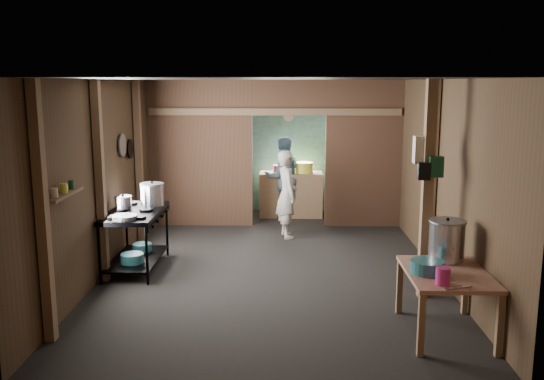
{
  "coord_description": "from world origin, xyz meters",
  "views": [
    {
      "loc": [
        0.16,
        -8.02,
        2.57
      ],
      "look_at": [
        0.0,
        -0.2,
        1.1
      ],
      "focal_mm": 38.24,
      "sensor_mm": 36.0,
      "label": 1
    }
  ],
  "objects_px": {
    "gas_range": "(136,240)",
    "stock_pot": "(447,241)",
    "pink_bucket": "(443,276)",
    "prep_table": "(445,302)",
    "cook": "(287,194)",
    "stove_pot_large": "(152,195)",
    "yellow_tub": "(304,168)"
  },
  "relations": [
    {
      "from": "gas_range",
      "to": "stock_pot",
      "type": "bearing_deg",
      "value": -23.12
    },
    {
      "from": "gas_range",
      "to": "pink_bucket",
      "type": "relative_size",
      "value": 8.44
    },
    {
      "from": "stock_pot",
      "to": "prep_table",
      "type": "bearing_deg",
      "value": -103.02
    },
    {
      "from": "gas_range",
      "to": "prep_table",
      "type": "xyz_separation_m",
      "value": [
        3.71,
        -2.01,
        -0.08
      ]
    },
    {
      "from": "stock_pot",
      "to": "cook",
      "type": "distance_m",
      "value": 3.77
    },
    {
      "from": "stock_pot",
      "to": "pink_bucket",
      "type": "distance_m",
      "value": 0.82
    },
    {
      "from": "gas_range",
      "to": "cook",
      "type": "distance_m",
      "value": 2.74
    },
    {
      "from": "prep_table",
      "to": "stock_pot",
      "type": "height_order",
      "value": "stock_pot"
    },
    {
      "from": "gas_range",
      "to": "stove_pot_large",
      "type": "bearing_deg",
      "value": 64.5
    },
    {
      "from": "pink_bucket",
      "to": "yellow_tub",
      "type": "relative_size",
      "value": 0.46
    },
    {
      "from": "stove_pot_large",
      "to": "pink_bucket",
      "type": "distance_m",
      "value": 4.37
    },
    {
      "from": "gas_range",
      "to": "prep_table",
      "type": "distance_m",
      "value": 4.22
    },
    {
      "from": "prep_table",
      "to": "stock_pot",
      "type": "xyz_separation_m",
      "value": [
        0.09,
        0.39,
        0.54
      ]
    },
    {
      "from": "prep_table",
      "to": "pink_bucket",
      "type": "distance_m",
      "value": 0.58
    },
    {
      "from": "stock_pot",
      "to": "cook",
      "type": "xyz_separation_m",
      "value": [
        -1.71,
        3.36,
        -0.14
      ]
    },
    {
      "from": "cook",
      "to": "pink_bucket",
      "type": "bearing_deg",
      "value": -174.9
    },
    {
      "from": "stove_pot_large",
      "to": "yellow_tub",
      "type": "distance_m",
      "value": 3.7
    },
    {
      "from": "stock_pot",
      "to": "yellow_tub",
      "type": "height_order",
      "value": "stock_pot"
    },
    {
      "from": "gas_range",
      "to": "yellow_tub",
      "type": "relative_size",
      "value": 3.89
    },
    {
      "from": "gas_range",
      "to": "cook",
      "type": "xyz_separation_m",
      "value": [
        2.09,
        1.74,
        0.32
      ]
    },
    {
      "from": "stock_pot",
      "to": "yellow_tub",
      "type": "xyz_separation_m",
      "value": [
        -1.38,
        4.91,
        0.07
      ]
    },
    {
      "from": "stock_pot",
      "to": "pink_bucket",
      "type": "xyz_separation_m",
      "value": [
        -0.24,
        -0.77,
        -0.13
      ]
    },
    {
      "from": "cook",
      "to": "gas_range",
      "type": "bearing_deg",
      "value": 115.24
    },
    {
      "from": "prep_table",
      "to": "stock_pot",
      "type": "relative_size",
      "value": 2.42
    },
    {
      "from": "stove_pot_large",
      "to": "pink_bucket",
      "type": "height_order",
      "value": "stove_pot_large"
    },
    {
      "from": "stove_pot_large",
      "to": "pink_bucket",
      "type": "xyz_separation_m",
      "value": [
        3.39,
        -2.75,
        -0.23
      ]
    },
    {
      "from": "pink_bucket",
      "to": "stock_pot",
      "type": "bearing_deg",
      "value": 72.7
    },
    {
      "from": "stock_pot",
      "to": "stove_pot_large",
      "type": "bearing_deg",
      "value": 151.4
    },
    {
      "from": "stock_pot",
      "to": "gas_range",
      "type": "bearing_deg",
      "value": 156.88
    },
    {
      "from": "stove_pot_large",
      "to": "cook",
      "type": "height_order",
      "value": "cook"
    },
    {
      "from": "stove_pot_large",
      "to": "stock_pot",
      "type": "bearing_deg",
      "value": -28.6
    },
    {
      "from": "prep_table",
      "to": "stove_pot_large",
      "type": "distance_m",
      "value": 4.31
    }
  ]
}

